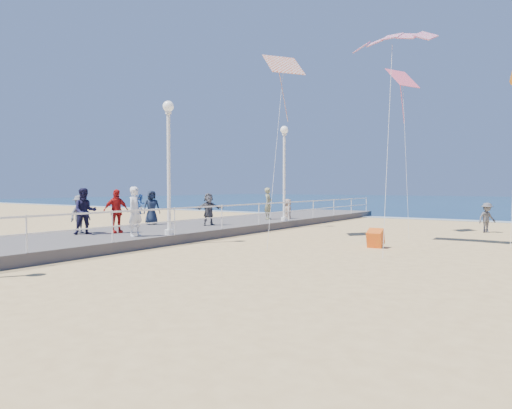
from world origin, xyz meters
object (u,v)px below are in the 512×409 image
Objects in this scene: spectator_4 at (152,207)px; box_kite at (375,240)px; lamp_post_far at (284,163)px; lamp_post_mid at (169,153)px; toddler_held at (141,204)px; spectator_6 at (268,203)px; beach_walker_c at (288,212)px; spectator_2 at (80,214)px; spectator_3 at (116,211)px; beach_walker_a at (487,218)px; spectator_7 at (85,211)px; woman_holding_toddler at (136,212)px; spectator_5 at (209,209)px.

box_kite is (11.44, 0.66, -0.97)m from spectator_4.
lamp_post_far is at bearing -6.17° from spectator_4.
lamp_post_mid reaches higher than toddler_held.
spectator_6 reaches higher than beach_walker_c.
spectator_2 is 1.45m from spectator_3.
lamp_post_mid reaches higher than beach_walker_a.
spectator_2 is 0.99× the size of beach_walker_c.
spectator_6 is 11.51m from spectator_7.
spectator_6 is at bearing -1.43° from woman_holding_toddler.
spectator_3 is 1.04× the size of spectator_4.
spectator_2 is at bearing -47.04° from beach_walker_c.
spectator_2 is 11.88m from box_kite.
toddler_held is at bearing -92.21° from lamp_post_far.
spectator_7 is at bearing 103.65° from toddler_held.
spectator_4 is at bearing 178.31° from box_kite.
spectator_5 is 1.06× the size of beach_walker_a.
lamp_post_far is at bearing -123.30° from spectator_6.
woman_holding_toddler reaches higher than spectator_7.
lamp_post_far reaches higher than spectator_3.
spectator_3 is at bearing -159.53° from box_kite.
woman_holding_toddler is 5.59m from spectator_5.
beach_walker_c is (3.51, 7.68, -0.48)m from spectator_4.
spectator_4 is at bearing 44.78° from spectator_3.
spectator_6 reaches higher than spectator_2.
woman_holding_toddler is 2.87m from spectator_2.
spectator_3 reaches higher than toddler_held.
spectator_3 is 11.61m from beach_walker_c.
woman_holding_toddler reaches higher than spectator_6.
spectator_4 is (-2.02, 3.82, -0.04)m from spectator_3.
box_kite is (7.58, 4.77, -1.34)m from toddler_held.
beach_walker_c is (1.49, 11.50, -0.51)m from spectator_3.
spectator_7 is at bearing 178.05° from beach_walker_a.
spectator_3 is at bearing -42.46° from beach_walker_c.
woman_holding_toddler is 2.30m from spectator_7.
spectator_5 is (0.70, 5.07, -0.10)m from spectator_3.
spectator_7 reaches higher than beach_walker_c.
spectator_7 is (-1.21, -6.19, 0.13)m from spectator_5.
lamp_post_mid reaches higher than beach_walker_c.
spectator_4 is 5.16m from spectator_7.
spectator_3 is 10.48m from box_kite.
box_kite is (7.19, 3.67, -3.36)m from lamp_post_mid.
box_kite is at bearing 27.07° from lamp_post_mid.
spectator_5 is (-1.53, -4.74, -2.46)m from lamp_post_far.
spectator_3 is at bearing -102.79° from lamp_post_far.
lamp_post_far is 10.52m from woman_holding_toddler.
spectator_4 reaches higher than beach_walker_c.
beach_walker_c is (0.63, 1.19, -0.54)m from spectator_6.
spectator_3 is at bearing -159.52° from spectator_5.
spectator_6 reaches higher than spectator_5.
beach_walker_c is at bearing 22.71° from spectator_7.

